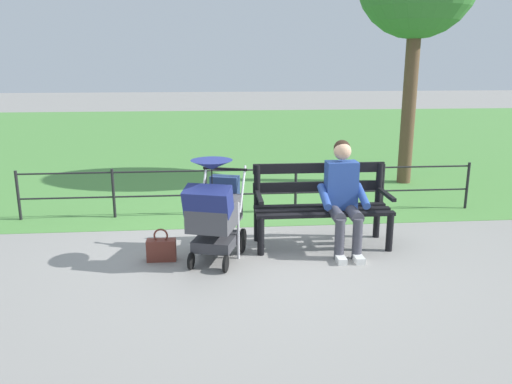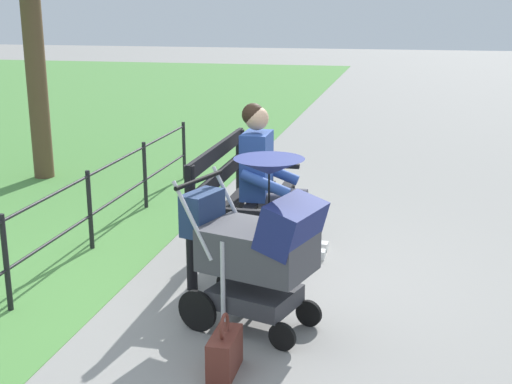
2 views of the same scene
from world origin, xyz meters
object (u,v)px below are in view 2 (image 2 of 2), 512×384
object	(u,v)px
stroller	(259,243)
handbag	(225,352)
park_bench	(238,196)
person_on_bench	(269,174)

from	to	relation	value
stroller	handbag	world-z (taller)	stroller
handbag	park_bench	bearing A→B (deg)	-168.40
person_on_bench	stroller	distance (m)	1.49
stroller	park_bench	bearing A→B (deg)	-160.39
park_bench	handbag	bearing A→B (deg)	11.60
park_bench	person_on_bench	xyz separation A→B (m)	(-0.20, 0.22, 0.15)
park_bench	person_on_bench	distance (m)	0.34
person_on_bench	park_bench	bearing A→B (deg)	-47.58
park_bench	person_on_bench	size ratio (longest dim) A/B	1.26
person_on_bench	stroller	world-z (taller)	person_on_bench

